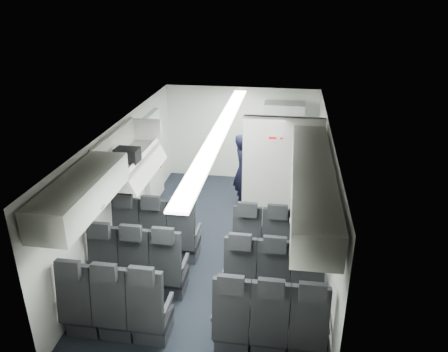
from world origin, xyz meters
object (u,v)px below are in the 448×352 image
(galley_unit, at_px, (282,145))
(carry_on_bag, at_px, (127,155))
(seat_row_front, at_px, (215,241))
(flight_attendant, at_px, (243,170))
(boarding_door, at_px, (153,158))
(seat_row_mid, at_px, (205,275))
(seat_row_rear, at_px, (191,319))

(galley_unit, distance_m, carry_on_bag, 4.07)
(seat_row_front, bearing_deg, carry_on_bag, 179.54)
(galley_unit, xyz_separation_m, flight_attendant, (-0.75, -1.11, -0.18))
(galley_unit, xyz_separation_m, boarding_door, (-2.59, -1.17, 0.00))
(seat_row_front, bearing_deg, galley_unit, 73.72)
(seat_row_front, xyz_separation_m, boarding_door, (-1.64, 2.09, 0.55))
(boarding_door, bearing_deg, carry_on_bag, -82.19)
(seat_row_mid, relative_size, seat_row_rear, 1.00)
(boarding_door, height_order, flight_attendant, boarding_door)
(seat_row_mid, height_order, seat_row_rear, same)
(seat_row_mid, xyz_separation_m, galley_unit, (0.95, 4.15, 0.55))
(seat_row_front, height_order, seat_row_mid, same)
(seat_row_rear, relative_size, boarding_door, 1.79)
(flight_attendant, bearing_deg, seat_row_rear, 157.93)
(galley_unit, height_order, carry_on_bag, carry_on_bag)
(seat_row_front, xyz_separation_m, galley_unit, (0.95, 3.25, 0.55))
(boarding_door, distance_m, carry_on_bag, 2.26)
(seat_row_mid, distance_m, boarding_door, 3.45)
(seat_row_rear, distance_m, flight_attendant, 3.96)
(seat_row_mid, bearing_deg, galley_unit, 77.12)
(flight_attendant, distance_m, carry_on_bag, 2.84)
(seat_row_front, xyz_separation_m, flight_attendant, (0.20, 2.14, 0.36))
(seat_row_mid, xyz_separation_m, flight_attendant, (0.20, 3.04, 0.36))
(seat_row_rear, relative_size, carry_on_bag, 9.24)
(seat_row_rear, bearing_deg, flight_attendant, 87.10)
(seat_row_rear, bearing_deg, boarding_door, 112.87)
(seat_row_mid, xyz_separation_m, carry_on_bag, (-1.35, 0.91, 1.41))
(flight_attendant, height_order, carry_on_bag, carry_on_bag)
(seat_row_mid, relative_size, carry_on_bag, 9.24)
(flight_attendant, bearing_deg, carry_on_bag, 124.73)
(seat_row_rear, xyz_separation_m, carry_on_bag, (-1.35, 1.81, 1.41))
(seat_row_front, xyz_separation_m, seat_row_mid, (0.00, -0.90, 0.00))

